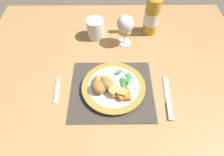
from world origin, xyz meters
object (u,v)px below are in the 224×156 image
object	(u,v)px
dining_table	(113,78)
table_knife	(168,101)
bottle	(152,14)
dinner_plate	(114,87)
fork	(57,92)
wine_glass	(125,25)
drinking_cup	(95,28)

from	to	relation	value
dining_table	table_knife	bearing A→B (deg)	-42.78
bottle	dinner_plate	bearing A→B (deg)	-116.83
fork	wine_glass	world-z (taller)	wine_glass
table_knife	wine_glass	xyz separation A→B (m)	(-0.15, 0.32, 0.10)
dining_table	wine_glass	world-z (taller)	wine_glass
table_knife	wine_glass	size ratio (longest dim) A/B	1.32
dining_table	bottle	size ratio (longest dim) A/B	4.27
wine_glass	bottle	world-z (taller)	bottle
fork	wine_glass	distance (m)	0.40
fork	table_knife	bearing A→B (deg)	-6.05
dining_table	table_knife	world-z (taller)	table_knife
table_knife	fork	bearing A→B (deg)	173.95
wine_glass	bottle	distance (m)	0.15
fork	wine_glass	bearing A→B (deg)	45.65
dining_table	bottle	xyz separation A→B (m)	(0.18, 0.22, 0.20)
fork	wine_glass	size ratio (longest dim) A/B	0.85
dinner_plate	table_knife	xyz separation A→B (m)	(0.20, -0.06, -0.01)
fork	table_knife	xyz separation A→B (m)	(0.42, -0.04, 0.00)
wine_glass	table_knife	bearing A→B (deg)	-65.24
dinner_plate	table_knife	world-z (taller)	dinner_plate
dining_table	bottle	distance (m)	0.34
fork	bottle	xyz separation A→B (m)	(0.40, 0.36, 0.10)
dinner_plate	fork	xyz separation A→B (m)	(-0.22, -0.01, -0.01)
table_knife	bottle	xyz separation A→B (m)	(-0.02, 0.40, 0.10)
dining_table	bottle	bearing A→B (deg)	50.29
table_knife	drinking_cup	xyz separation A→B (m)	(-0.28, 0.37, 0.04)
table_knife	dining_table	bearing A→B (deg)	137.22
fork	bottle	world-z (taller)	bottle
dining_table	drinking_cup	xyz separation A→B (m)	(-0.08, 0.18, 0.14)
dining_table	table_knife	distance (m)	0.29
dining_table	dinner_plate	world-z (taller)	dinner_plate
table_knife	bottle	distance (m)	0.41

